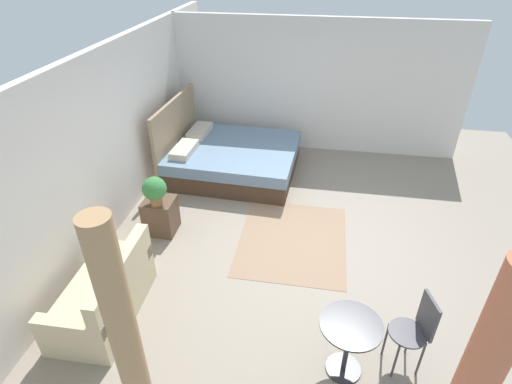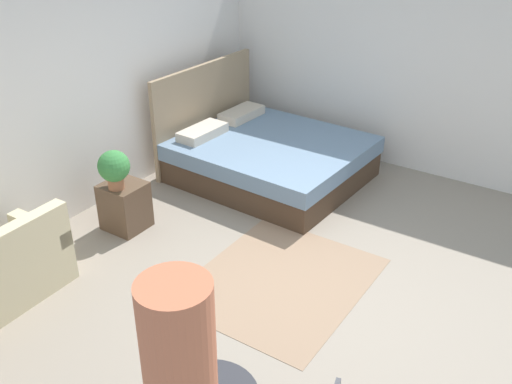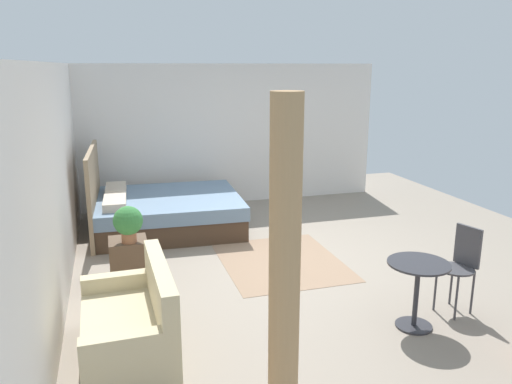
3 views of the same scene
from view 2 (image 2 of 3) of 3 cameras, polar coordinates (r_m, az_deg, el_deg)
The scene contains 7 objects.
ground_plane at distance 5.69m, azimuth 3.34°, elevation -9.15°, with size 9.35×8.63×0.02m, color gray.
wall_back at distance 6.75m, azimuth -17.59°, elevation 8.27°, with size 9.35×0.12×2.57m, color silver.
wall_right at distance 7.76m, azimuth 15.84°, elevation 11.04°, with size 0.12×5.63×2.57m, color silver.
area_rug at distance 5.73m, azimuth 2.41°, elevation -8.63°, with size 1.84×1.54×0.01m, color #93755B.
bed at distance 7.53m, azimuth 1.01°, elevation 3.59°, with size 2.03×2.33×1.33m.
nightstand at distance 6.58m, azimuth -12.72°, elevation -1.33°, with size 0.42×0.44×0.54m.
potted_plant at distance 6.28m, azimuth -13.75°, elevation 2.35°, with size 0.34×0.34×0.43m.
Camera 2 is at (-3.95, -2.22, 3.44)m, focal length 40.82 mm.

